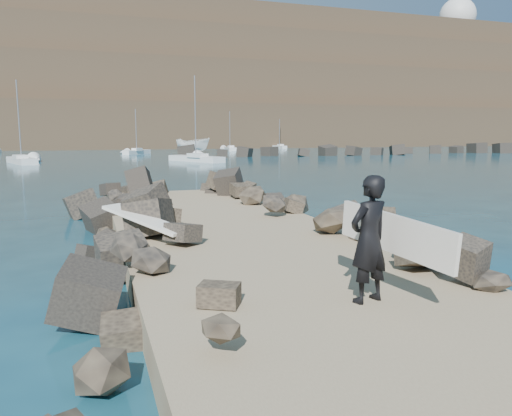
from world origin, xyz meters
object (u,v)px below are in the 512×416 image
Objects in this scene: boat_imported at (193,145)px; surfer_with_board at (372,239)px; surfboard_resting at (145,224)px; radome at (457,22)px.

surfer_with_board is (-12.85, -78.02, 0.38)m from boat_imported.
surfer_with_board reaches higher than surfboard_resting.
radome is (114.84, 74.32, 42.77)m from boat_imported.
boat_imported is 143.32m from radome.
surfer_with_board is at bearing -103.24° from surfboard_resting.
surfboard_resting is 6.28m from surfer_with_board.
radome is (127.69, 152.34, 42.39)m from surfer_with_board.
radome is at bearing -18.08° from boat_imported.
boat_imported is at bearing 80.65° from surfer_with_board.
surfer_with_board is at bearing -150.35° from boat_imported.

